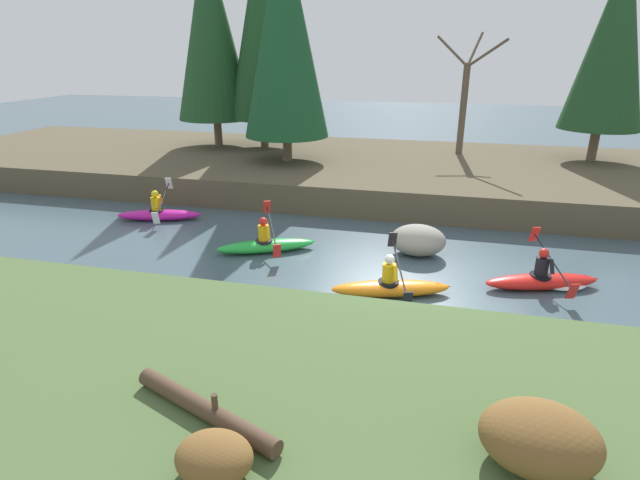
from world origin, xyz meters
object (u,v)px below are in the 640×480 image
Objects in this scene: kayaker_far_back at (159,214)px; driftwood_log at (205,409)px; kayaker_lead at (546,280)px; boulder_midstream at (418,240)px; kayaker_trailing at (267,244)px; kayaker_middle at (391,286)px.

driftwood_log reaches higher than kayaker_far_back.
kayaker_lead is 8.74m from driftwood_log.
kayaker_far_back is 1.86× the size of boulder_midstream.
boulder_midstream is at bearing 96.49° from driftwood_log.
kayaker_trailing reaches higher than boulder_midstream.
kayaker_lead is 1.03× the size of kayaker_trailing.
kayaker_middle is at bearing 93.93° from driftwood_log.
kayaker_middle is 5.99m from driftwood_log.
kayaker_middle is at bearing -99.45° from boulder_midstream.
kayaker_trailing is 7.74m from driftwood_log.
driftwood_log is (-5.31, -6.89, 0.77)m from kayaker_lead.
driftwood_log is (-1.81, -5.66, 0.75)m from kayaker_middle.
kayaker_lead is 0.99× the size of kayaker_middle.
kayaker_trailing is (-7.15, 0.58, 0.02)m from kayaker_lead.
driftwood_log is at bearing -102.73° from kayaker_trailing.
kayaker_trailing is at bearing 157.03° from kayaker_lead.
kayaker_lead is 1.18× the size of driftwood_log.
kayaker_lead is 3.71m from kayaker_middle.
kayaker_lead and kayaker_trailing have the same top height.
kayaker_trailing is 1.80× the size of boulder_midstream.
driftwood_log is at bearing -124.09° from kayaker_middle.
driftwood_log is at bearing -105.22° from boulder_midstream.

